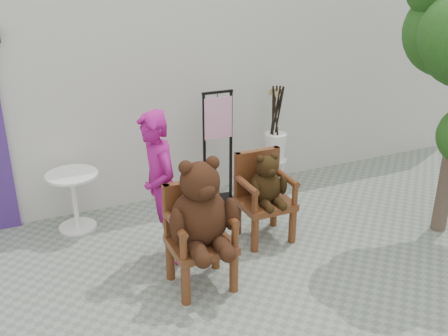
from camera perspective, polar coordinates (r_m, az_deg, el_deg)
name	(u,v)px	position (r m, az deg, el deg)	size (l,w,h in m)	color
ground_plane	(304,292)	(5.30, 8.71, -13.23)	(60.00, 60.00, 0.00)	gray
back_wall	(188,75)	(7.25, -3.93, 10.01)	(9.00, 1.00, 3.00)	beige
chair_big	(200,217)	(4.96, -2.60, -5.36)	(0.67, 0.71, 1.35)	#4B2410
chair_small	(265,188)	(5.88, 4.43, -2.19)	(0.57, 0.56, 1.04)	#4B2410
person	(165,189)	(5.37, -6.48, -2.28)	(0.61, 0.40, 1.66)	#9B136F
cafe_table	(74,195)	(6.37, -16.01, -2.79)	(0.60, 0.60, 0.70)	white
display_stand	(218,163)	(6.64, -0.67, 0.57)	(0.45, 0.36, 1.51)	black
stool_bucket	(275,146)	(7.09, 5.60, 2.42)	(0.32, 0.32, 1.45)	white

